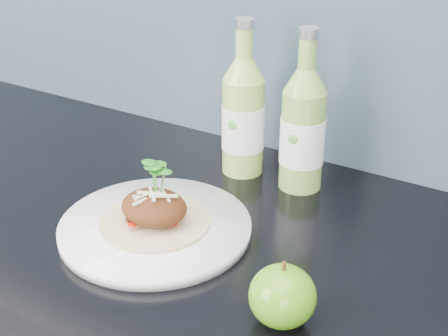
% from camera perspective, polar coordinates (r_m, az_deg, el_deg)
% --- Properties ---
extents(dinner_plate, '(0.31, 0.31, 0.02)m').
position_cam_1_polar(dinner_plate, '(0.91, -6.29, -5.43)').
color(dinner_plate, white).
rests_on(dinner_plate, kitchen_counter).
extents(pork_taco, '(0.16, 0.16, 0.10)m').
position_cam_1_polar(pork_taco, '(0.89, -6.41, -3.43)').
color(pork_taco, tan).
rests_on(pork_taco, dinner_plate).
extents(green_apple, '(0.10, 0.10, 0.08)m').
position_cam_1_polar(green_apple, '(0.73, 5.37, -11.58)').
color(green_apple, '#3E7E0D').
rests_on(green_apple, kitchen_counter).
extents(cider_bottle_left, '(0.08, 0.08, 0.26)m').
position_cam_1_polar(cider_bottle_left, '(1.04, 1.76, 4.72)').
color(cider_bottle_left, '#97C150').
rests_on(cider_bottle_left, kitchen_counter).
extents(cider_bottle_right, '(0.08, 0.08, 0.26)m').
position_cam_1_polar(cider_bottle_right, '(1.00, 7.22, 3.47)').
color(cider_bottle_right, '#7BAA47').
rests_on(cider_bottle_right, kitchen_counter).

